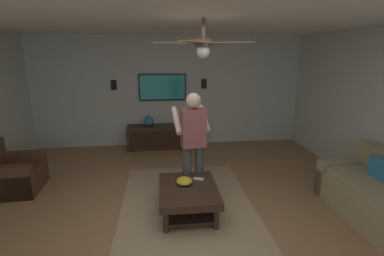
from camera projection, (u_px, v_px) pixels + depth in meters
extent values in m
plane|color=olive|center=(181.00, 228.00, 3.56)|extent=(8.42, 8.42, 0.00)
cube|color=#B2B7AD|center=(170.00, 92.00, 6.63)|extent=(0.10, 6.58, 2.61)
cube|color=white|center=(179.00, 7.00, 2.86)|extent=(7.21, 6.58, 0.10)
cube|color=#9E8460|center=(187.00, 205.00, 4.10)|extent=(2.76, 1.93, 0.01)
cube|color=#93845B|center=(384.00, 211.00, 3.57)|extent=(1.90, 0.85, 0.42)
cube|color=#93845B|center=(343.00, 177.00, 4.38)|extent=(0.18, 0.84, 0.58)
cube|color=gray|center=(383.00, 192.00, 3.49)|extent=(1.50, 0.61, 0.12)
cube|color=teal|center=(382.00, 172.00, 3.71)|extent=(0.37, 0.17, 0.36)
cube|color=#472D1E|center=(14.00, 179.00, 4.49)|extent=(0.86, 0.86, 0.40)
cube|color=#472D1E|center=(4.00, 184.00, 4.17)|extent=(0.22, 0.81, 0.56)
cube|color=#472D1E|center=(22.00, 167.00, 4.77)|extent=(0.22, 0.81, 0.56)
cube|color=#332116|center=(188.00, 190.00, 3.82)|extent=(1.00, 0.80, 0.10)
cylinder|color=#332116|center=(206.00, 188.00, 4.30)|extent=(0.07, 0.07, 0.30)
cylinder|color=#332116|center=(165.00, 190.00, 4.24)|extent=(0.07, 0.07, 0.30)
cylinder|color=#332116|center=(216.00, 219.00, 3.50)|extent=(0.07, 0.07, 0.30)
cylinder|color=#332116|center=(166.00, 222.00, 3.43)|extent=(0.07, 0.07, 0.30)
cube|color=black|center=(188.00, 206.00, 3.88)|extent=(0.88, 0.68, 0.03)
cube|color=#332116|center=(164.00, 137.00, 6.56)|extent=(0.44, 1.70, 0.55)
cube|color=black|center=(164.00, 139.00, 6.35)|extent=(0.01, 1.56, 0.39)
cube|color=black|center=(163.00, 87.00, 6.49)|extent=(0.05, 1.11, 0.63)
cube|color=teal|center=(163.00, 87.00, 6.47)|extent=(0.01, 1.05, 0.57)
cylinder|color=#3F3F3F|center=(199.00, 170.00, 4.32)|extent=(0.14, 0.14, 0.82)
cylinder|color=#3F3F3F|center=(187.00, 172.00, 4.28)|extent=(0.14, 0.14, 0.82)
cube|color=#8C4C4C|center=(193.00, 128.00, 4.12)|extent=(0.27, 0.39, 0.58)
sphere|color=beige|center=(193.00, 100.00, 4.01)|extent=(0.22, 0.22, 0.22)
cylinder|color=beige|center=(204.00, 119.00, 4.31)|extent=(0.49, 0.15, 0.37)
cylinder|color=beige|center=(177.00, 120.00, 4.21)|extent=(0.49, 0.15, 0.37)
cube|color=white|center=(188.00, 123.00, 4.48)|extent=(0.05, 0.05, 0.16)
ellipsoid|color=gold|center=(184.00, 181.00, 3.87)|extent=(0.22, 0.22, 0.10)
cube|color=white|center=(198.00, 179.00, 4.03)|extent=(0.09, 0.16, 0.02)
sphere|color=teal|center=(149.00, 121.00, 6.45)|extent=(0.22, 0.22, 0.22)
cube|color=black|center=(204.00, 84.00, 6.59)|extent=(0.06, 0.12, 0.22)
cube|color=black|center=(114.00, 85.00, 6.36)|extent=(0.06, 0.12, 0.22)
cylinder|color=#4C3828|center=(203.00, 30.00, 3.21)|extent=(0.04, 0.04, 0.28)
cylinder|color=#4C3828|center=(203.00, 43.00, 3.25)|extent=(0.20, 0.20, 0.08)
sphere|color=silver|center=(203.00, 52.00, 3.27)|extent=(0.16, 0.16, 0.16)
cube|color=brown|center=(192.00, 44.00, 3.52)|extent=(0.57, 0.30, 0.02)
cube|color=brown|center=(176.00, 43.00, 3.25)|extent=(0.18, 0.57, 0.02)
cube|color=brown|center=(194.00, 42.00, 2.96)|extent=(0.55, 0.37, 0.02)
cube|color=brown|center=(230.00, 42.00, 3.13)|extent=(0.38, 0.55, 0.02)
cube|color=brown|center=(220.00, 44.00, 3.47)|extent=(0.45, 0.51, 0.02)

